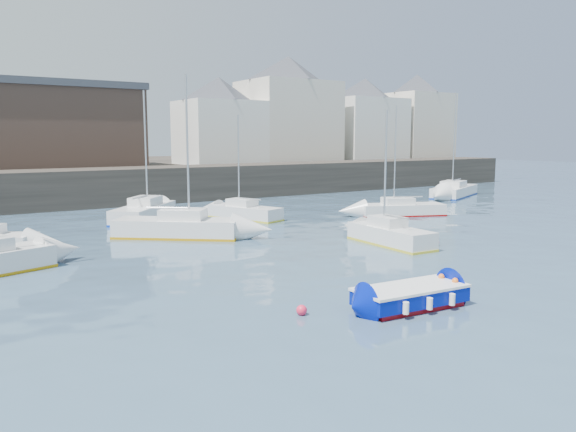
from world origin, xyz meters
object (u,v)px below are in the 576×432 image
blue_dinghy (410,296)px  buoy_far (132,232)px  sailboat_c (390,235)px  sailboat_g (454,191)px  sailboat_f (245,212)px  buoy_near (302,315)px  sailboat_b (178,227)px  buoy_mid (435,246)px  sailboat_h (144,212)px  sailboat_d (401,209)px

blue_dinghy → buoy_far: 19.86m
sailboat_c → sailboat_g: size_ratio=0.72×
sailboat_f → buoy_near: bearing=-114.4°
sailboat_b → buoy_near: (-2.22, -15.18, -0.58)m
sailboat_g → buoy_near: size_ratio=28.28×
blue_dinghy → buoy_mid: (8.84, 6.86, -0.40)m
buoy_near → sailboat_f: bearing=65.6°
blue_dinghy → sailboat_f: bearing=75.3°
sailboat_f → buoy_near: size_ratio=20.70×
sailboat_c → buoy_far: (-9.89, 11.29, -0.53)m
sailboat_g → blue_dinghy: bearing=-142.1°
buoy_near → sailboat_h: bearing=82.7°
sailboat_d → sailboat_h: bearing=153.5°
blue_dinghy → sailboat_b: 16.56m
buoy_near → buoy_far: (0.62, 18.32, 0.00)m
sailboat_c → buoy_far: 15.02m
sailboat_c → sailboat_f: (-1.68, 12.39, -0.03)m
sailboat_h → buoy_far: 5.02m
buoy_mid → sailboat_d: bearing=53.7°
sailboat_c → sailboat_h: (-7.58, 15.71, 0.03)m
buoy_mid → buoy_far: (-11.62, 12.80, 0.00)m
blue_dinghy → sailboat_c: size_ratio=0.57×
sailboat_b → buoy_mid: bearing=-43.9°
sailboat_d → buoy_far: 18.73m
sailboat_d → buoy_far: (-18.37, 3.60, -0.47)m
sailboat_c → buoy_near: bearing=-146.2°
sailboat_c → buoy_far: size_ratio=18.55×
buoy_far → blue_dinghy: bearing=-82.0°
buoy_near → sailboat_c: bearing=33.8°
sailboat_d → buoy_near: 24.03m
sailboat_h → sailboat_g: bearing=-2.6°
buoy_near → buoy_mid: size_ratio=0.80×
blue_dinghy → sailboat_c: (7.12, 8.37, 0.13)m
sailboat_d → buoy_mid: sailboat_d is taller
sailboat_f → buoy_far: sailboat_f is taller
sailboat_b → sailboat_d: sailboat_b is taller
sailboat_c → sailboat_d: 11.44m
blue_dinghy → sailboat_f: size_ratio=0.55×
sailboat_g → buoy_mid: bearing=-142.1°
sailboat_b → sailboat_d: 16.78m
sailboat_b → buoy_far: 3.58m
sailboat_g → sailboat_h: sailboat_g is taller
blue_dinghy → sailboat_b: (-1.18, 16.51, 0.18)m
sailboat_c → buoy_mid: sailboat_c is taller
sailboat_c → sailboat_g: bearing=33.0°
sailboat_d → buoy_far: bearing=168.9°
sailboat_b → sailboat_g: 31.04m
sailboat_b → sailboat_d: bearing=-1.6°
sailboat_f → sailboat_h: bearing=150.6°
sailboat_c → sailboat_g: sailboat_g is taller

